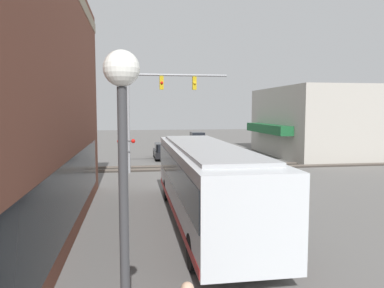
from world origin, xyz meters
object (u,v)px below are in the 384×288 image
Objects in this scene: city_bus at (205,180)px; crossing_signal at (126,141)px; streetlamp at (124,217)px; parked_car_grey at (197,138)px; parked_car_silver at (183,144)px; parked_car_black at (164,152)px.

crossing_signal reaches higher than city_bus.
city_bus is at bearing -163.73° from crossing_signal.
streetlamp is 43.53m from parked_car_grey.
parked_car_grey is (7.72, -2.80, 0.03)m from parked_car_silver.
parked_car_grey is (22.45, -8.58, -1.60)m from crossing_signal.
crossing_signal reaches higher than parked_car_silver.
parked_car_black is at bearing -21.39° from crossing_signal.
parked_car_grey reaches higher than parked_car_black.
parked_car_grey is at bearing -19.93° from parked_car_silver.
crossing_signal is 24.09m from parked_car_grey.
parked_car_silver is (25.63, -2.60, -1.01)m from city_bus.
crossing_signal is 8.88m from parked_car_black.
streetlamp is at bearing 174.25° from parked_car_black.
city_bus is at bearing 180.00° from parked_car_black.
crossing_signal is 20.25m from streetlamp.
crossing_signal is (10.90, 3.18, 0.62)m from city_bus.
streetlamp is (-20.23, -0.33, 0.73)m from crossing_signal.
parked_car_silver is (34.96, -5.45, -2.36)m from streetlamp.
parked_car_silver is at bearing -5.79° from city_bus.
parked_car_grey reaches higher than parked_car_silver.
crossing_signal is at bearing 0.93° from streetlamp.
parked_car_black is 1.00× the size of parked_car_grey.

